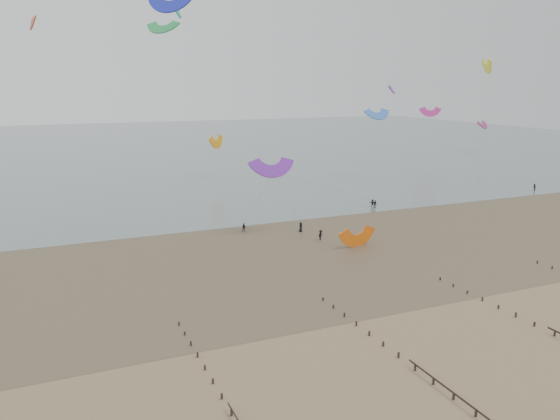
# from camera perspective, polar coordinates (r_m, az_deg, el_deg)

# --- Properties ---
(ground) EXTENTS (500.00, 500.00, 0.00)m
(ground) POSITION_cam_1_polar(r_m,az_deg,el_deg) (57.22, 6.63, -14.20)
(ground) COLOR brown
(ground) RESTS_ON ground
(sea_and_shore) EXTENTS (500.00, 665.00, 0.03)m
(sea_and_shore) POSITION_cam_1_polar(r_m,az_deg,el_deg) (85.32, -7.41, -4.89)
(sea_and_shore) COLOR #475654
(sea_and_shore) RESTS_ON ground
(kitesurfers) EXTENTS (152.68, 20.00, 1.84)m
(kitesurfers) POSITION_cam_1_polar(r_m,az_deg,el_deg) (108.39, 6.12, -0.52)
(kitesurfers) COLOR black
(kitesurfers) RESTS_ON ground
(grounded_kite) EXTENTS (7.00, 5.86, 3.46)m
(grounded_kite) POSITION_cam_1_polar(r_m,az_deg,el_deg) (91.04, 8.07, -3.77)
(grounded_kite) COLOR #E65F0E
(grounded_kite) RESTS_ON ground
(kites_airborne) EXTENTS (249.65, 102.34, 38.85)m
(kites_airborne) POSITION_cam_1_polar(r_m,az_deg,el_deg) (136.64, -13.94, 11.56)
(kites_airborne) COLOR #FFEC0A
(kites_airborne) RESTS_ON ground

